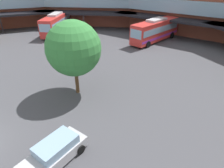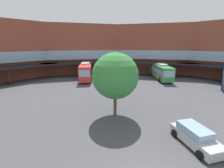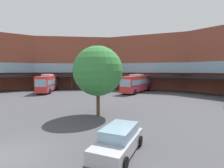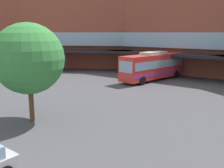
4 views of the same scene
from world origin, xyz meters
name	(u,v)px [view 4 (image 4 of 4)]	position (x,y,z in m)	size (l,w,h in m)	color
station_building	(189,33)	(0.00, 25.89, 6.49)	(87.58, 44.99, 13.46)	brown
bus_1	(153,66)	(-8.03, 29.31, 1.99)	(3.73, 11.58, 3.94)	red
bus_4	(31,61)	(-24.34, 18.19, 1.98)	(9.67, 9.84, 3.91)	red
plaza_tree	(29,59)	(-1.67, 9.43, 4.70)	(5.15, 5.15, 7.29)	brown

